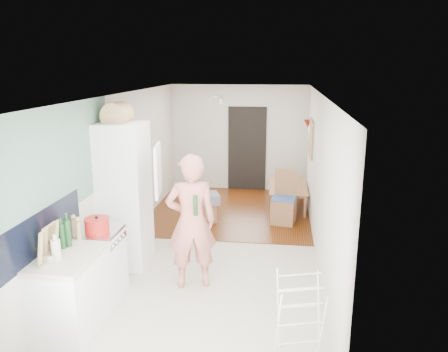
% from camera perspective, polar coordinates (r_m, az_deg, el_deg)
% --- Properties ---
extents(room_shell, '(3.20, 7.00, 2.50)m').
position_cam_1_polar(room_shell, '(6.98, -0.89, 0.28)').
color(room_shell, silver).
rests_on(room_shell, ground).
extents(floor, '(3.20, 7.00, 0.01)m').
position_cam_1_polar(floor, '(7.38, -0.85, -9.17)').
color(floor, beige).
rests_on(floor, ground).
extents(wood_floor_overlay, '(3.20, 3.30, 0.01)m').
position_cam_1_polar(wood_floor_overlay, '(9.09, 0.85, -4.52)').
color(wood_floor_overlay, '#5F2C0E').
rests_on(wood_floor_overlay, room_shell).
extents(sage_wall_panel, '(0.02, 3.00, 1.30)m').
position_cam_1_polar(sage_wall_panel, '(5.47, -20.86, 1.83)').
color(sage_wall_panel, slate).
rests_on(sage_wall_panel, room_shell).
extents(tile_splashback, '(0.02, 1.90, 0.50)m').
position_cam_1_polar(tile_splashback, '(5.20, -22.96, -7.06)').
color(tile_splashback, black).
rests_on(tile_splashback, room_shell).
extents(doorway_recess, '(0.90, 0.04, 2.00)m').
position_cam_1_polar(doorway_recess, '(10.39, 3.03, 3.54)').
color(doorway_recess, black).
rests_on(doorway_recess, room_shell).
extents(base_cabinet, '(0.60, 0.90, 0.86)m').
position_cam_1_polar(base_cabinet, '(5.37, -19.48, -14.53)').
color(base_cabinet, white).
rests_on(base_cabinet, room_shell).
extents(worktop, '(0.62, 0.92, 0.06)m').
position_cam_1_polar(worktop, '(5.17, -19.91, -10.04)').
color(worktop, beige).
rests_on(worktop, room_shell).
extents(range_cooker, '(0.60, 0.60, 0.88)m').
position_cam_1_polar(range_cooker, '(5.96, -16.22, -11.14)').
color(range_cooker, white).
rests_on(range_cooker, room_shell).
extents(cooker_top, '(0.60, 0.60, 0.04)m').
position_cam_1_polar(cooker_top, '(5.78, -16.54, -7.02)').
color(cooker_top, silver).
rests_on(cooker_top, room_shell).
extents(fridge_housing, '(0.66, 0.66, 2.15)m').
position_cam_1_polar(fridge_housing, '(6.60, -12.87, -2.49)').
color(fridge_housing, white).
rests_on(fridge_housing, room_shell).
extents(fridge_door, '(0.14, 0.56, 0.70)m').
position_cam_1_polar(fridge_door, '(6.02, -8.64, 0.76)').
color(fridge_door, white).
rests_on(fridge_door, room_shell).
extents(fridge_interior, '(0.02, 0.52, 0.66)m').
position_cam_1_polar(fridge_interior, '(6.38, -10.49, 1.47)').
color(fridge_interior, white).
rests_on(fridge_interior, room_shell).
extents(pinboard, '(0.03, 0.90, 0.70)m').
position_cam_1_polar(pinboard, '(8.73, 11.33, 4.87)').
color(pinboard, tan).
rests_on(pinboard, room_shell).
extents(pinboard_frame, '(0.00, 0.94, 0.74)m').
position_cam_1_polar(pinboard_frame, '(8.73, 11.23, 4.87)').
color(pinboard_frame, '#96633A').
rests_on(pinboard_frame, room_shell).
extents(wall_sconce, '(0.18, 0.18, 0.16)m').
position_cam_1_polar(wall_sconce, '(9.34, 10.90, 6.74)').
color(wall_sconce, maroon).
rests_on(wall_sconce, room_shell).
extents(person, '(0.92, 0.74, 2.18)m').
position_cam_1_polar(person, '(5.78, -4.33, -4.44)').
color(person, '#DB7A6B').
rests_on(person, floor).
extents(dining_table, '(0.68, 1.19, 0.41)m').
position_cam_1_polar(dining_table, '(9.30, 8.48, -2.93)').
color(dining_table, '#96633A').
rests_on(dining_table, floor).
extents(dining_chair, '(0.50, 0.50, 1.02)m').
position_cam_1_polar(dining_chair, '(8.31, 7.83, -2.84)').
color(dining_chair, '#96633A').
rests_on(dining_chair, floor).
extents(stool, '(0.38, 0.38, 0.39)m').
position_cam_1_polar(stool, '(8.42, -2.14, -4.75)').
color(stool, '#96633A').
rests_on(stool, floor).
extents(grey_drape, '(0.52, 0.52, 0.19)m').
position_cam_1_polar(grey_drape, '(8.31, -2.14, -2.93)').
color(grey_drape, slate).
rests_on(grey_drape, stool).
extents(drying_rack, '(0.54, 0.51, 0.87)m').
position_cam_1_polar(drying_rack, '(4.74, 9.78, -17.89)').
color(drying_rack, white).
rests_on(drying_rack, floor).
extents(bread_bin, '(0.39, 0.37, 0.20)m').
position_cam_1_polar(bread_bin, '(6.42, -13.77, 7.73)').
color(bread_bin, tan).
rests_on(bread_bin, fridge_housing).
extents(red_casserole, '(0.33, 0.33, 0.18)m').
position_cam_1_polar(red_casserole, '(5.69, -16.25, -6.16)').
color(red_casserole, red).
rests_on(red_casserole, cooker_top).
extents(steel_pan, '(0.21, 0.21, 0.09)m').
position_cam_1_polar(steel_pan, '(5.06, -21.78, -9.80)').
color(steel_pan, silver).
rests_on(steel_pan, worktop).
extents(held_bottle, '(0.06, 0.06, 0.26)m').
position_cam_1_polar(held_bottle, '(5.60, -3.74, -3.88)').
color(held_bottle, '#19401D').
rests_on(held_bottle, person).
extents(bottle_a, '(0.10, 0.10, 0.32)m').
position_cam_1_polar(bottle_a, '(5.33, -19.74, -7.04)').
color(bottle_a, '#19401D').
rests_on(bottle_a, worktop).
extents(bottle_b, '(0.07, 0.07, 0.30)m').
position_cam_1_polar(bottle_b, '(5.31, -20.42, -7.35)').
color(bottle_b, '#19401D').
rests_on(bottle_b, worktop).
extents(bottle_c, '(0.11, 0.11, 0.24)m').
position_cam_1_polar(bottle_c, '(5.01, -21.09, -9.06)').
color(bottle_c, beige).
rests_on(bottle_c, worktop).
extents(pepper_mill_front, '(0.07, 0.07, 0.22)m').
position_cam_1_polar(pepper_mill_front, '(5.52, -18.46, -6.77)').
color(pepper_mill_front, tan).
rests_on(pepper_mill_front, worktop).
extents(pepper_mill_back, '(0.07, 0.07, 0.22)m').
position_cam_1_polar(pepper_mill_back, '(5.62, -19.00, -6.44)').
color(pepper_mill_back, tan).
rests_on(pepper_mill_back, worktop).
extents(chopping_boards, '(0.06, 0.30, 0.40)m').
position_cam_1_polar(chopping_boards, '(5.02, -21.96, -8.09)').
color(chopping_boards, tan).
rests_on(chopping_boards, worktop).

